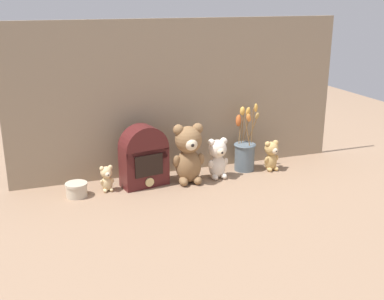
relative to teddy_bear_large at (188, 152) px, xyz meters
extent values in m
plane|color=#8E7056|center=(0.02, 0.00, -0.14)|extent=(4.00, 4.00, 0.00)
cube|color=gray|center=(0.02, 0.17, 0.21)|extent=(1.58, 0.02, 0.71)
ellipsoid|color=olive|center=(0.00, 0.00, -0.06)|extent=(0.12, 0.10, 0.16)
sphere|color=olive|center=(0.00, 0.00, 0.06)|extent=(0.12, 0.12, 0.12)
sphere|color=beige|center=(0.00, -0.04, 0.05)|extent=(0.06, 0.06, 0.06)
sphere|color=black|center=(0.00, -0.07, 0.05)|extent=(0.02, 0.02, 0.02)
sphere|color=olive|center=(0.04, 0.00, 0.11)|extent=(0.05, 0.05, 0.05)
sphere|color=olive|center=(-0.04, 0.01, 0.11)|extent=(0.05, 0.05, 0.05)
ellipsoid|color=olive|center=(0.05, -0.01, -0.04)|extent=(0.04, 0.06, 0.07)
ellipsoid|color=olive|center=(-0.06, 0.00, -0.04)|extent=(0.04, 0.06, 0.07)
ellipsoid|color=olive|center=(0.03, -0.03, -0.12)|extent=(0.04, 0.07, 0.04)
ellipsoid|color=olive|center=(-0.03, -0.03, -0.12)|extent=(0.04, 0.07, 0.04)
ellipsoid|color=beige|center=(0.14, 0.01, -0.09)|extent=(0.08, 0.07, 0.11)
sphere|color=beige|center=(0.14, 0.01, 0.00)|extent=(0.08, 0.08, 0.08)
sphere|color=beige|center=(0.15, -0.02, -0.01)|extent=(0.04, 0.04, 0.04)
sphere|color=black|center=(0.15, -0.04, -0.01)|extent=(0.01, 0.01, 0.01)
sphere|color=beige|center=(0.18, 0.01, 0.03)|extent=(0.03, 0.03, 0.03)
sphere|color=beige|center=(0.11, 0.01, 0.03)|extent=(0.03, 0.03, 0.03)
ellipsoid|color=beige|center=(0.18, 0.01, -0.07)|extent=(0.03, 0.04, 0.05)
ellipsoid|color=beige|center=(0.11, 0.00, -0.07)|extent=(0.03, 0.04, 0.05)
ellipsoid|color=beige|center=(0.17, -0.01, -0.13)|extent=(0.03, 0.05, 0.03)
ellipsoid|color=beige|center=(0.12, -0.01, -0.13)|extent=(0.03, 0.05, 0.03)
ellipsoid|color=tan|center=(0.43, 0.02, -0.10)|extent=(0.07, 0.06, 0.09)
sphere|color=tan|center=(0.43, 0.02, -0.03)|extent=(0.07, 0.07, 0.07)
sphere|color=beige|center=(0.43, -0.01, -0.04)|extent=(0.03, 0.03, 0.03)
sphere|color=black|center=(0.43, -0.02, -0.04)|extent=(0.01, 0.01, 0.01)
sphere|color=tan|center=(0.45, 0.02, -0.01)|extent=(0.03, 0.03, 0.03)
sphere|color=tan|center=(0.40, 0.01, -0.01)|extent=(0.03, 0.03, 0.03)
ellipsoid|color=tan|center=(0.46, 0.02, -0.08)|extent=(0.02, 0.03, 0.04)
ellipsoid|color=tan|center=(0.40, 0.01, -0.08)|extent=(0.02, 0.03, 0.04)
ellipsoid|color=tan|center=(0.45, 0.00, -0.13)|extent=(0.03, 0.04, 0.02)
ellipsoid|color=tan|center=(0.41, 0.00, -0.13)|extent=(0.03, 0.04, 0.02)
ellipsoid|color=#DBBC84|center=(-0.36, 0.02, -0.11)|extent=(0.05, 0.04, 0.07)
sphere|color=#DBBC84|center=(-0.36, 0.02, -0.06)|extent=(0.05, 0.05, 0.05)
sphere|color=beige|center=(-0.36, 0.01, -0.06)|extent=(0.02, 0.02, 0.02)
sphere|color=black|center=(-0.36, 0.00, -0.06)|extent=(0.01, 0.01, 0.01)
sphere|color=#DBBC84|center=(-0.35, 0.03, -0.04)|extent=(0.02, 0.02, 0.02)
sphere|color=#DBBC84|center=(-0.38, 0.02, -0.04)|extent=(0.02, 0.02, 0.02)
ellipsoid|color=#DBBC84|center=(-0.34, 0.02, -0.10)|extent=(0.02, 0.02, 0.03)
ellipsoid|color=#DBBC84|center=(-0.39, 0.02, -0.10)|extent=(0.02, 0.02, 0.03)
ellipsoid|color=#DBBC84|center=(-0.35, 0.01, -0.13)|extent=(0.02, 0.03, 0.02)
ellipsoid|color=#DBBC84|center=(-0.38, 0.01, -0.13)|extent=(0.02, 0.03, 0.02)
cylinder|color=slate|center=(0.31, 0.06, -0.08)|extent=(0.09, 0.09, 0.13)
torus|color=slate|center=(0.31, 0.06, -0.02)|extent=(0.11, 0.11, 0.01)
cylinder|color=olive|center=(0.30, 0.03, 0.06)|extent=(0.03, 0.01, 0.14)
ellipsoid|color=orange|center=(0.30, 0.02, 0.13)|extent=(0.03, 0.03, 0.04)
cylinder|color=olive|center=(0.29, 0.08, 0.04)|extent=(0.02, 0.02, 0.11)
ellipsoid|color=#C65B28|center=(0.28, 0.09, 0.10)|extent=(0.04, 0.04, 0.06)
cylinder|color=olive|center=(0.34, 0.05, 0.08)|extent=(0.01, 0.03, 0.18)
ellipsoid|color=gold|center=(0.35, 0.05, 0.17)|extent=(0.02, 0.03, 0.04)
cylinder|color=olive|center=(0.30, 0.09, 0.07)|extent=(0.01, 0.01, 0.16)
ellipsoid|color=gold|center=(0.30, 0.09, 0.14)|extent=(0.03, 0.03, 0.04)
cylinder|color=olive|center=(0.33, 0.09, 0.06)|extent=(0.03, 0.02, 0.15)
ellipsoid|color=gold|center=(0.34, 0.10, 0.14)|extent=(0.03, 0.03, 0.05)
cylinder|color=olive|center=(0.35, 0.08, 0.05)|extent=(0.02, 0.06, 0.13)
ellipsoid|color=tan|center=(0.38, 0.09, 0.12)|extent=(0.03, 0.03, 0.04)
cube|color=#4C1919|center=(-0.20, 0.03, -0.06)|extent=(0.22, 0.13, 0.17)
cylinder|color=#4C1919|center=(-0.20, 0.03, 0.03)|extent=(0.22, 0.13, 0.20)
cube|color=black|center=(-0.19, -0.02, -0.03)|extent=(0.13, 0.03, 0.10)
cylinder|color=#D6BC7A|center=(-0.19, -0.02, -0.11)|extent=(0.04, 0.01, 0.04)
cylinder|color=beige|center=(-0.50, 0.01, -0.12)|extent=(0.09, 0.09, 0.05)
cylinder|color=beige|center=(-0.50, 0.01, -0.09)|extent=(0.09, 0.09, 0.01)
camera|label=1|loc=(-0.67, -1.92, 0.67)|focal=45.00mm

